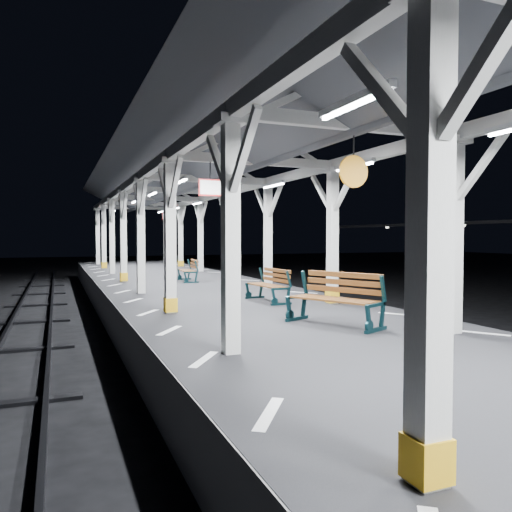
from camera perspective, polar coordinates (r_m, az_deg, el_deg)
ground at (r=9.96m, az=4.48°, el=-13.19°), size 120.00×120.00×0.00m
platform at (r=9.84m, az=4.49°, el=-10.38°), size 6.00×50.00×1.00m
hazard_stripes_left at (r=8.94m, az=-9.87°, el=-8.40°), size 1.00×48.00×0.01m
hazard_stripes_right at (r=11.03m, az=16.05°, el=-6.42°), size 1.00×48.00×0.01m
track_left at (r=9.01m, az=-26.46°, el=-14.58°), size 2.20×60.00×0.16m
track_right at (r=12.90m, az=25.10°, el=-9.46°), size 2.20×60.00×0.16m
canopy at (r=9.77m, az=4.60°, el=13.49°), size 5.40×49.00×4.65m
bench_near at (r=9.42m, az=9.25°, el=-4.66°), size 1.35×1.92×0.98m
bench_mid at (r=12.66m, az=1.66°, el=-3.23°), size 0.68×1.56×0.83m
bench_far at (r=18.46m, az=-7.57°, el=-1.57°), size 0.65×1.50×0.80m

